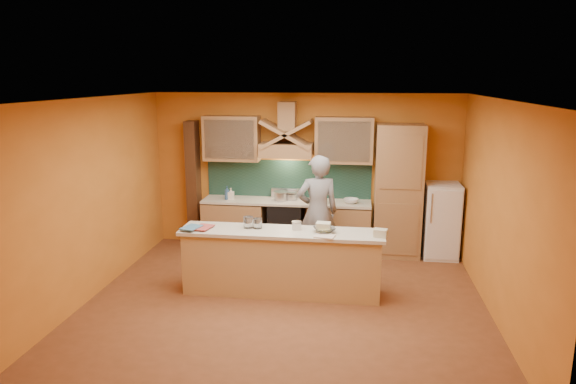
# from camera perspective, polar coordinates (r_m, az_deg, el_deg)

# --- Properties ---
(floor) EXTENTS (5.50, 5.00, 0.01)m
(floor) POSITION_cam_1_polar(r_m,az_deg,el_deg) (7.34, -0.28, -12.09)
(floor) COLOR brown
(floor) RESTS_ON ground
(ceiling) EXTENTS (5.50, 5.00, 0.01)m
(ceiling) POSITION_cam_1_polar(r_m,az_deg,el_deg) (6.67, -0.31, 10.31)
(ceiling) COLOR white
(ceiling) RESTS_ON wall_back
(wall_back) EXTENTS (5.50, 0.02, 2.80)m
(wall_back) POSITION_cam_1_polar(r_m,az_deg,el_deg) (9.30, 1.88, 2.31)
(wall_back) COLOR orange
(wall_back) RESTS_ON floor
(wall_front) EXTENTS (5.50, 0.02, 2.80)m
(wall_front) POSITION_cam_1_polar(r_m,az_deg,el_deg) (4.53, -4.82, -9.11)
(wall_front) COLOR orange
(wall_front) RESTS_ON floor
(wall_left) EXTENTS (0.02, 5.00, 2.80)m
(wall_left) POSITION_cam_1_polar(r_m,az_deg,el_deg) (7.74, -20.88, -0.66)
(wall_left) COLOR orange
(wall_left) RESTS_ON floor
(wall_right) EXTENTS (0.02, 5.00, 2.80)m
(wall_right) POSITION_cam_1_polar(r_m,az_deg,el_deg) (7.04, 22.46, -2.07)
(wall_right) COLOR orange
(wall_right) RESTS_ON floor
(base_cabinet_left) EXTENTS (1.10, 0.60, 0.86)m
(base_cabinet_left) POSITION_cam_1_polar(r_m,az_deg,el_deg) (9.45, -5.93, -3.64)
(base_cabinet_left) COLOR #A2754A
(base_cabinet_left) RESTS_ON floor
(base_cabinet_right) EXTENTS (1.10, 0.60, 0.86)m
(base_cabinet_right) POSITION_cam_1_polar(r_m,az_deg,el_deg) (9.19, 5.69, -4.10)
(base_cabinet_right) COLOR #A2754A
(base_cabinet_right) RESTS_ON floor
(counter_top) EXTENTS (3.00, 0.62, 0.04)m
(counter_top) POSITION_cam_1_polar(r_m,az_deg,el_deg) (9.15, -0.21, -1.07)
(counter_top) COLOR beige
(counter_top) RESTS_ON base_cabinet_left
(stove) EXTENTS (0.60, 0.58, 0.90)m
(stove) POSITION_cam_1_polar(r_m,az_deg,el_deg) (9.27, -0.20, -3.77)
(stove) COLOR black
(stove) RESTS_ON floor
(backsplash) EXTENTS (3.00, 0.03, 0.70)m
(backsplash) POSITION_cam_1_polar(r_m,az_deg,el_deg) (9.35, 0.04, 1.43)
(backsplash) COLOR #18352D
(backsplash) RESTS_ON wall_back
(range_hood) EXTENTS (0.92, 0.50, 0.24)m
(range_hood) POSITION_cam_1_polar(r_m,az_deg,el_deg) (9.02, -0.17, 4.69)
(range_hood) COLOR #A2754A
(range_hood) RESTS_ON wall_back
(hood_chimney) EXTENTS (0.30, 0.30, 0.50)m
(hood_chimney) POSITION_cam_1_polar(r_m,az_deg,el_deg) (9.06, -0.08, 8.42)
(hood_chimney) COLOR #A2754A
(hood_chimney) RESTS_ON wall_back
(upper_cabinet_left) EXTENTS (1.00, 0.35, 0.80)m
(upper_cabinet_left) POSITION_cam_1_polar(r_m,az_deg,el_deg) (9.26, -6.27, 5.95)
(upper_cabinet_left) COLOR #A2754A
(upper_cabinet_left) RESTS_ON wall_back
(upper_cabinet_right) EXTENTS (1.00, 0.35, 0.80)m
(upper_cabinet_right) POSITION_cam_1_polar(r_m,az_deg,el_deg) (8.99, 6.26, 5.75)
(upper_cabinet_right) COLOR #A2754A
(upper_cabinet_right) RESTS_ON wall_back
(pantry_column) EXTENTS (0.80, 0.60, 2.30)m
(pantry_column) POSITION_cam_1_polar(r_m,az_deg,el_deg) (9.03, 12.13, 0.10)
(pantry_column) COLOR #A2754A
(pantry_column) RESTS_ON floor
(fridge) EXTENTS (0.58, 0.60, 1.30)m
(fridge) POSITION_cam_1_polar(r_m,az_deg,el_deg) (9.24, 16.64, -3.07)
(fridge) COLOR white
(fridge) RESTS_ON floor
(trim_column_left) EXTENTS (0.20, 0.30, 2.30)m
(trim_column_left) POSITION_cam_1_polar(r_m,az_deg,el_deg) (9.63, -10.45, 0.95)
(trim_column_left) COLOR #472816
(trim_column_left) RESTS_ON floor
(island_body) EXTENTS (2.80, 0.55, 0.88)m
(island_body) POSITION_cam_1_polar(r_m,az_deg,el_deg) (7.46, -0.72, -8.01)
(island_body) COLOR tan
(island_body) RESTS_ON floor
(island_top) EXTENTS (2.90, 0.62, 0.05)m
(island_top) POSITION_cam_1_polar(r_m,az_deg,el_deg) (7.30, -0.73, -4.49)
(island_top) COLOR beige
(island_top) RESTS_ON island_body
(person) EXTENTS (0.78, 0.63, 1.87)m
(person) POSITION_cam_1_polar(r_m,az_deg,el_deg) (8.33, 3.31, -2.22)
(person) COLOR gray
(person) RESTS_ON floor
(pot_large) EXTENTS (0.24, 0.24, 0.17)m
(pot_large) POSITION_cam_1_polar(r_m,az_deg,el_deg) (9.12, -0.82, -0.56)
(pot_large) COLOR #ADACB3
(pot_large) RESTS_ON stove
(pot_small) EXTENTS (0.22, 0.22, 0.13)m
(pot_small) POSITION_cam_1_polar(r_m,az_deg,el_deg) (9.18, 0.32, -0.59)
(pot_small) COLOR #B2B3B9
(pot_small) RESTS_ON stove
(soap_bottle_a) EXTENTS (0.10, 0.10, 0.21)m
(soap_bottle_a) POSITION_cam_1_polar(r_m,az_deg,el_deg) (9.24, -6.35, -0.20)
(soap_bottle_a) COLOR white
(soap_bottle_a) RESTS_ON counter_top
(soap_bottle_b) EXTENTS (0.12, 0.12, 0.25)m
(soap_bottle_b) POSITION_cam_1_polar(r_m,az_deg,el_deg) (9.25, -6.79, -0.09)
(soap_bottle_b) COLOR #305585
(soap_bottle_b) RESTS_ON counter_top
(bowl_back) EXTENTS (0.30, 0.30, 0.08)m
(bowl_back) POSITION_cam_1_polar(r_m,az_deg,el_deg) (9.00, 7.01, -0.99)
(bowl_back) COLOR silver
(bowl_back) RESTS_ON counter_top
(dish_rack) EXTENTS (0.28, 0.23, 0.09)m
(dish_rack) POSITION_cam_1_polar(r_m,az_deg,el_deg) (9.02, 3.38, -0.86)
(dish_rack) COLOR white
(dish_rack) RESTS_ON counter_top
(book_lower) EXTENTS (0.30, 0.36, 0.03)m
(book_lower) POSITION_cam_1_polar(r_m,az_deg,el_deg) (7.53, -10.22, -3.83)
(book_lower) COLOR #B34540
(book_lower) RESTS_ON island_top
(book_upper) EXTENTS (0.30, 0.35, 0.02)m
(book_upper) POSITION_cam_1_polar(r_m,az_deg,el_deg) (7.51, -11.36, -3.79)
(book_upper) COLOR teal
(book_upper) RESTS_ON island_top
(jar_large) EXTENTS (0.17, 0.17, 0.16)m
(jar_large) POSITION_cam_1_polar(r_m,az_deg,el_deg) (7.43, -4.42, -3.37)
(jar_large) COLOR silver
(jar_large) RESTS_ON island_top
(jar_small) EXTENTS (0.16, 0.16, 0.14)m
(jar_small) POSITION_cam_1_polar(r_m,az_deg,el_deg) (7.40, -3.40, -3.50)
(jar_small) COLOR silver
(jar_small) RESTS_ON island_top
(kitchen_scale) EXTENTS (0.14, 0.14, 0.10)m
(kitchen_scale) POSITION_cam_1_polar(r_m,az_deg,el_deg) (7.34, 0.97, -3.80)
(kitchen_scale) COLOR silver
(kitchen_scale) RESTS_ON island_top
(mixing_bowl) EXTENTS (0.39, 0.39, 0.07)m
(mixing_bowl) POSITION_cam_1_polar(r_m,az_deg,el_deg) (7.22, 4.07, -4.21)
(mixing_bowl) COLOR silver
(mixing_bowl) RESTS_ON island_top
(cloth) EXTENTS (0.30, 0.25, 0.02)m
(cloth) POSITION_cam_1_polar(r_m,az_deg,el_deg) (7.03, 4.10, -4.92)
(cloth) COLOR beige
(cloth) RESTS_ON island_top
(grocery_bag_a) EXTENTS (0.21, 0.17, 0.13)m
(grocery_bag_a) POSITION_cam_1_polar(r_m,az_deg,el_deg) (7.26, 3.94, -3.89)
(grocery_bag_a) COLOR beige
(grocery_bag_a) RESTS_ON island_top
(grocery_bag_b) EXTENTS (0.20, 0.17, 0.11)m
(grocery_bag_b) POSITION_cam_1_polar(r_m,az_deg,el_deg) (7.11, 10.23, -4.50)
(grocery_bag_b) COLOR beige
(grocery_bag_b) RESTS_ON island_top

